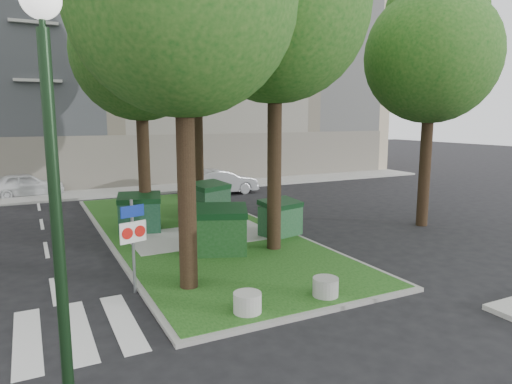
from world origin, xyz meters
TOP-DOWN VIEW (x-y plane):
  - ground at (0.00, 0.00)m, footprint 120.00×120.00m
  - median_island at (0.50, 8.00)m, footprint 6.00×16.00m
  - median_kerb at (0.50, 8.00)m, footprint 6.30×16.30m
  - building_sidewalk at (0.00, 18.50)m, footprint 42.00×3.00m
  - zebra_crossing at (-3.75, 1.50)m, footprint 5.00×3.00m
  - apartment_building at (0.00, 26.00)m, footprint 41.00×12.00m
  - tree_median_mid at (-0.91, 9.06)m, footprint 4.80×4.80m
  - tree_median_far at (2.29, 12.06)m, footprint 5.80×5.80m
  - tree_street_right at (9.09, 5.06)m, footprint 5.00×5.00m
  - dumpster_a at (-1.31, 8.61)m, footprint 1.74×1.42m
  - dumpster_b at (0.29, 4.78)m, footprint 1.91×1.64m
  - dumpster_c at (1.89, 9.89)m, footprint 1.90×1.66m
  - dumpster_d at (3.00, 5.83)m, footprint 1.59×1.29m
  - bollard_left at (-0.86, 0.50)m, footprint 0.61×0.61m
  - bollard_right at (1.16, 0.50)m, footprint 0.61×0.61m
  - bollard_mid at (0.35, 5.00)m, footprint 0.54×0.54m
  - litter_bin at (3.20, 13.33)m, footprint 0.40×0.40m
  - street_lamp at (-4.58, -1.79)m, footprint 0.46×0.46m
  - traffic_sign_pole at (-2.71, 3.00)m, footprint 0.68×0.25m
  - car_white at (-4.99, 19.50)m, footprint 4.00×2.06m
  - car_silver at (4.68, 15.50)m, footprint 4.27×1.65m

SIDE VIEW (x-z plane):
  - ground at x=0.00m, z-range 0.00..0.00m
  - zebra_crossing at x=-3.75m, z-range 0.00..0.01m
  - median_kerb at x=0.50m, z-range 0.00..0.10m
  - median_island at x=0.50m, z-range 0.00..0.12m
  - building_sidewalk at x=0.00m, z-range 0.00..0.12m
  - bollard_mid at x=0.35m, z-range 0.12..0.50m
  - bollard_right at x=1.16m, z-range 0.12..0.55m
  - bollard_left at x=-0.86m, z-range 0.12..0.55m
  - litter_bin at x=3.20m, z-range 0.12..0.82m
  - car_white at x=-4.99m, z-range 0.00..1.30m
  - car_silver at x=4.68m, z-range 0.00..1.39m
  - dumpster_d at x=3.00m, z-range 0.09..1.39m
  - dumpster_a at x=-1.31m, z-range 0.09..1.51m
  - dumpster_c at x=1.89m, z-range 0.09..1.57m
  - dumpster_b at x=0.29m, z-range 0.09..1.58m
  - traffic_sign_pole at x=-2.71m, z-range 0.33..2.65m
  - street_lamp at x=-4.58m, z-range 0.75..6.57m
  - tree_median_mid at x=-0.91m, z-range 1.98..11.97m
  - tree_street_right at x=9.09m, z-range 1.95..12.02m
  - apartment_building at x=0.00m, z-range 0.00..16.00m
  - tree_median_far at x=2.29m, z-range 2.36..14.28m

